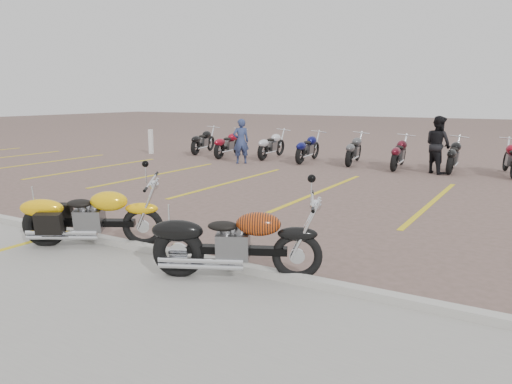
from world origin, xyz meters
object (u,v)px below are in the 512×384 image
Objects in this scene: flame_cruiser at (233,245)px; person_b at (438,145)px; person_a at (241,141)px; yellow_cruiser at (90,219)px; bollard at (151,142)px.

flame_cruiser is 1.17× the size of person_b.
flame_cruiser is at bearing 126.12° from person_b.
person_b is at bearing 146.96° from person_a.
yellow_cruiser is 0.97× the size of flame_cruiser.
person_b is (0.46, 10.85, 0.43)m from flame_cruiser.
flame_cruiser is 15.05m from bollard.
person_a is at bearing 96.82° from flame_cruiser.
person_a reaches higher than yellow_cruiser.
person_b is 1.77× the size of bollard.
person_a is 0.89× the size of person_b.
person_b is at bearing 43.91° from yellow_cruiser.
person_b reaches higher than person_a.
yellow_cruiser is at bearing 154.02° from flame_cruiser.
person_b is at bearing 2.20° from bollard.
flame_cruiser is at bearing -30.72° from yellow_cruiser.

